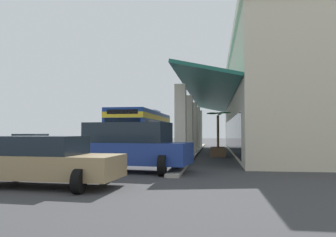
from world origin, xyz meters
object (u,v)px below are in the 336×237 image
at_px(pedestrian, 115,146).
at_px(parked_suv_blue, 130,146).
at_px(parked_sedan_charcoal, 30,144).
at_px(transit_bus, 143,129).
at_px(potted_palm, 218,148).
at_px(parked_sedan_tan, 44,161).

bearing_deg(pedestrian, parked_suv_blue, 26.73).
height_order(parked_suv_blue, pedestrian, parked_suv_blue).
bearing_deg(pedestrian, parked_sedan_charcoal, -126.83).
xyz_separation_m(transit_bus, parked_sedan_charcoal, (2.77, -7.62, -1.10)).
relative_size(parked_sedan_charcoal, pedestrian, 2.76).
bearing_deg(transit_bus, pedestrian, 3.45).
height_order(parked_sedan_charcoal, parked_suv_blue, parked_suv_blue).
height_order(parked_suv_blue, potted_palm, potted_palm).
distance_m(pedestrian, potted_palm, 7.70).
distance_m(parked_sedan_charcoal, parked_sedan_tan, 15.37).
relative_size(parked_sedan_tan, potted_palm, 1.53).
xyz_separation_m(transit_bus, potted_palm, (3.13, 5.65, -1.26)).
distance_m(parked_sedan_tan, parked_suv_blue, 4.24).
xyz_separation_m(parked_sedan_charcoal, potted_palm, (0.36, 13.28, -0.16)).
height_order(parked_sedan_charcoal, parked_sedan_tan, same).
bearing_deg(potted_palm, parked_suv_blue, -22.40).
height_order(transit_bus, parked_sedan_charcoal, transit_bus).
height_order(parked_sedan_tan, potted_palm, potted_palm).
bearing_deg(transit_bus, parked_sedan_tan, 1.79).
xyz_separation_m(transit_bus, pedestrian, (8.88, 0.54, -0.93)).
bearing_deg(parked_suv_blue, parked_sedan_tan, -21.52).
bearing_deg(parked_sedan_tan, parked_suv_blue, 158.48).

